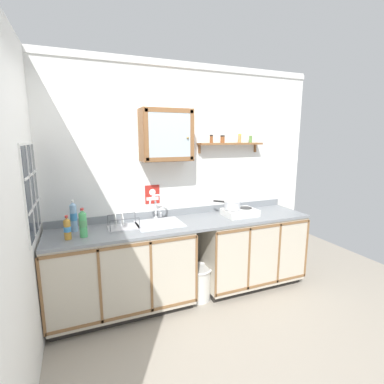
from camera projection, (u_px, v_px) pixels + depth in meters
floor at (202, 316)px, 2.99m from camera, size 5.99×5.99×0.00m
back_wall at (177, 179)px, 3.41m from camera, size 3.59×0.07×2.69m
side_wall_left at (16, 212)px, 1.95m from camera, size 0.05×3.51×2.69m
lower_cabinet_run at (122, 272)px, 3.00m from camera, size 1.48×0.62×0.89m
lower_cabinet_run_right at (249, 250)px, 3.59m from camera, size 1.29×0.62×0.89m
countertop at (187, 223)px, 3.19m from camera, size 2.95×0.64×0.03m
backsplash at (179, 212)px, 3.45m from camera, size 2.95×0.02×0.08m
sink at (159, 225)px, 3.11m from camera, size 0.49×0.44×0.44m
hot_plate_stove at (240, 212)px, 3.43m from camera, size 0.39×0.30×0.08m
saucepan at (232, 205)px, 3.40m from camera, size 0.28×0.27×0.10m
bottle_water_blue_0 at (74, 217)px, 2.83m from camera, size 0.07×0.07×0.32m
bottle_soda_green_1 at (83, 223)px, 2.68m from camera, size 0.07×0.07×0.28m
bottle_juice_amber_2 at (67, 228)px, 2.62m from camera, size 0.07×0.07×0.23m
dish_rack at (122, 225)px, 2.96m from camera, size 0.31×0.23×0.16m
wall_cabinet at (166, 135)px, 3.09m from camera, size 0.56×0.30×0.56m
spice_shelf at (231, 143)px, 3.48m from camera, size 0.85×0.14×0.23m
warning_sign at (152, 195)px, 3.29m from camera, size 0.17×0.01×0.22m
window at (31, 190)px, 2.44m from camera, size 0.03×0.71×0.81m
trash_bin at (198, 282)px, 3.28m from camera, size 0.32×0.32×0.39m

